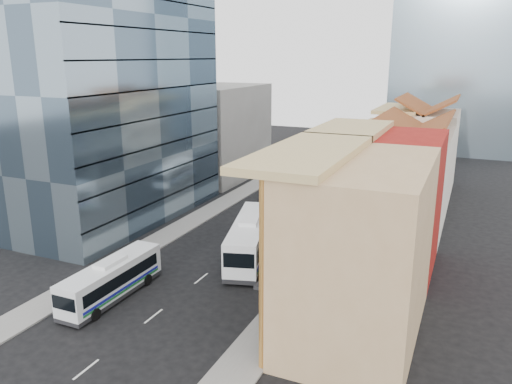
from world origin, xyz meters
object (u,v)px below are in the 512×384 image
at_px(bus_left_far, 289,185).
at_px(bus_right, 250,238).
at_px(shophouse_tan, 360,250).
at_px(office_tower, 113,87).
at_px(bus_left_near, 112,279).
at_px(sedan_left, 115,280).

height_order(bus_left_far, bus_right, bus_right).
relative_size(shophouse_tan, bus_left_far, 1.36).
relative_size(office_tower, bus_right, 2.38).
xyz_separation_m(office_tower, bus_left_near, (12.40, -16.85, -13.39)).
bearing_deg(shophouse_tan, sedan_left, -175.84).
bearing_deg(bus_left_far, shophouse_tan, -52.34).
bearing_deg(office_tower, bus_right, -15.49).
distance_m(bus_left_near, sedan_left, 1.90).
relative_size(bus_left_far, sedan_left, 2.31).
bearing_deg(bus_left_near, office_tower, 126.38).
height_order(bus_right, sedan_left, bus_right).
height_order(bus_left_near, bus_right, bus_right).
bearing_deg(sedan_left, bus_left_far, 89.71).
relative_size(bus_left_far, bus_right, 0.81).
xyz_separation_m(bus_left_far, sedan_left, (-3.50, -31.51, -0.89)).
bearing_deg(bus_left_far, sedan_left, -86.68).
relative_size(office_tower, sedan_left, 6.76).
xyz_separation_m(shophouse_tan, sedan_left, (-19.50, -1.42, -5.25)).
distance_m(bus_left_far, bus_right, 21.73).
height_order(shophouse_tan, bus_left_far, shophouse_tan).
bearing_deg(sedan_left, bus_right, 59.59).
bearing_deg(office_tower, shophouse_tan, -24.30).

